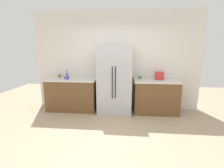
# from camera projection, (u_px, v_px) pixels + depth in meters

# --- Properties ---
(ground_plane) EXTENTS (9.65, 9.65, 0.00)m
(ground_plane) POSITION_uv_depth(u_px,v_px,m) (110.00, 136.00, 3.38)
(ground_plane) COLOR tan
(kitchen_back_panel) EXTENTS (4.82, 0.10, 2.85)m
(kitchen_back_panel) POSITION_uv_depth(u_px,v_px,m) (116.00, 61.00, 4.82)
(kitchen_back_panel) COLOR silver
(kitchen_back_panel) RESTS_ON ground_plane
(counter_left) EXTENTS (1.44, 0.64, 0.93)m
(counter_left) POSITION_uv_depth(u_px,v_px,m) (72.00, 94.00, 4.78)
(counter_left) COLOR brown
(counter_left) RESTS_ON ground_plane
(counter_right) EXTENTS (1.22, 0.64, 0.93)m
(counter_right) POSITION_uv_depth(u_px,v_px,m) (156.00, 97.00, 4.56)
(counter_right) COLOR brown
(counter_right) RESTS_ON ground_plane
(refrigerator) EXTENTS (0.93, 0.72, 1.85)m
(refrigerator) POSITION_uv_depth(u_px,v_px,m) (115.00, 80.00, 4.52)
(refrigerator) COLOR #B7BABF
(refrigerator) RESTS_ON ground_plane
(toaster) EXTENTS (0.22, 0.17, 0.22)m
(toaster) POSITION_uv_depth(u_px,v_px,m) (159.00, 76.00, 4.54)
(toaster) COLOR red
(toaster) RESTS_ON counter_right
(bottle_a) EXTENTS (0.06, 0.06, 0.26)m
(bottle_a) POSITION_uv_depth(u_px,v_px,m) (67.00, 76.00, 4.55)
(bottle_a) COLOR blue
(bottle_a) RESTS_ON counter_left
(cup_a) EXTENTS (0.09, 0.09, 0.09)m
(cup_a) POSITION_uv_depth(u_px,v_px,m) (60.00, 76.00, 4.89)
(cup_a) COLOR brown
(cup_a) RESTS_ON counter_left
(cup_b) EXTENTS (0.09, 0.09, 0.08)m
(cup_b) POSITION_uv_depth(u_px,v_px,m) (140.00, 77.00, 4.67)
(cup_b) COLOR green
(cup_b) RESTS_ON counter_right
(bowl_a) EXTENTS (0.16, 0.16, 0.06)m
(bowl_a) POSITION_uv_depth(u_px,v_px,m) (67.00, 78.00, 4.72)
(bowl_a) COLOR purple
(bowl_a) RESTS_ON counter_left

